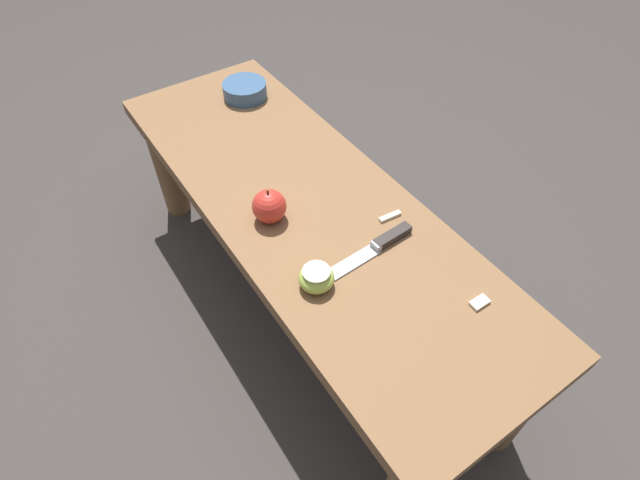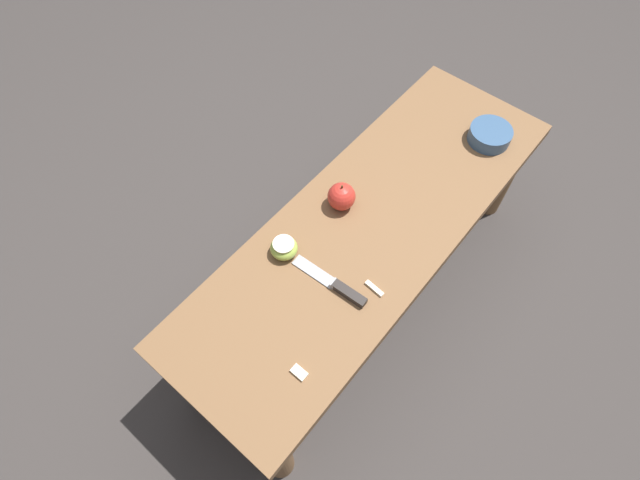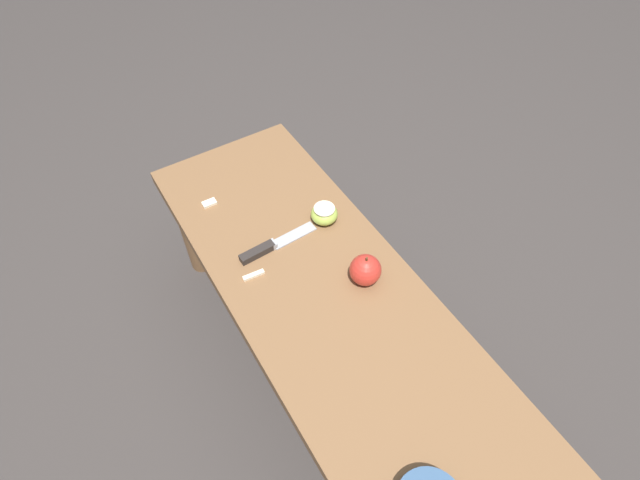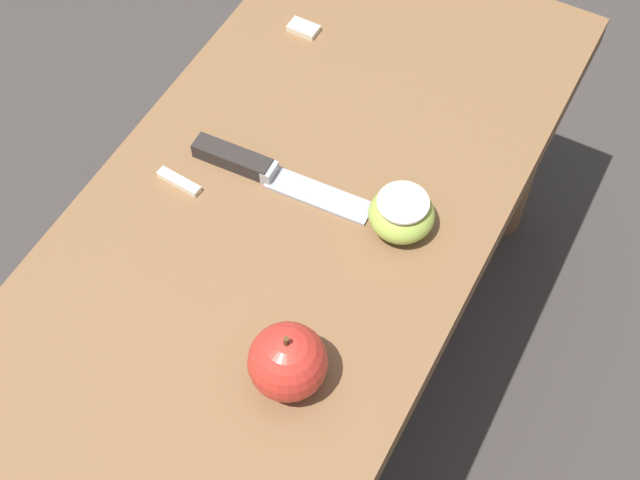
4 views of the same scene
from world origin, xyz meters
name	(u,v)px [view 2 (image 2 of 4)]	position (x,y,z in m)	size (l,w,h in m)	color
ground_plane	(361,289)	(0.00, 0.00, 0.00)	(8.00, 8.00, 0.00)	#383330
wooden_bench	(369,238)	(0.00, 0.00, 0.34)	(1.30, 0.44, 0.42)	brown
knife	(339,287)	(-0.21, -0.06, 0.43)	(0.04, 0.22, 0.02)	#9EA0A5
apple_whole	(342,196)	(-0.01, 0.10, 0.46)	(0.08, 0.08, 0.09)	red
apple_cut	(284,248)	(-0.22, 0.12, 0.45)	(0.07, 0.07, 0.05)	#9EB747
apple_slice_near_knife	(299,372)	(-0.44, -0.12, 0.43)	(0.02, 0.04, 0.01)	beige
apple_slice_center	(374,288)	(-0.16, -0.13, 0.43)	(0.02, 0.06, 0.01)	beige
bowl	(490,135)	(0.47, -0.09, 0.44)	(0.13, 0.13, 0.04)	#335175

